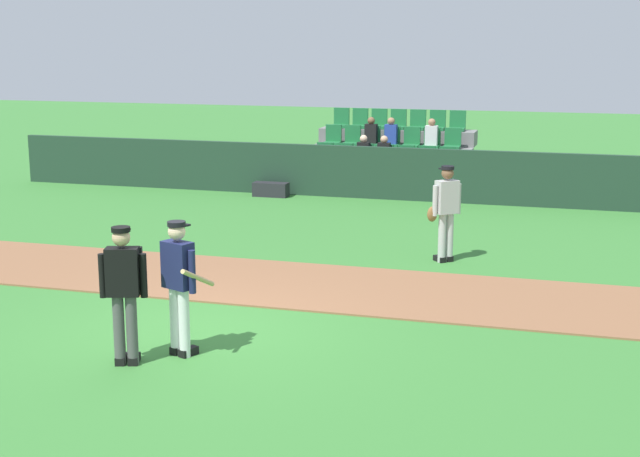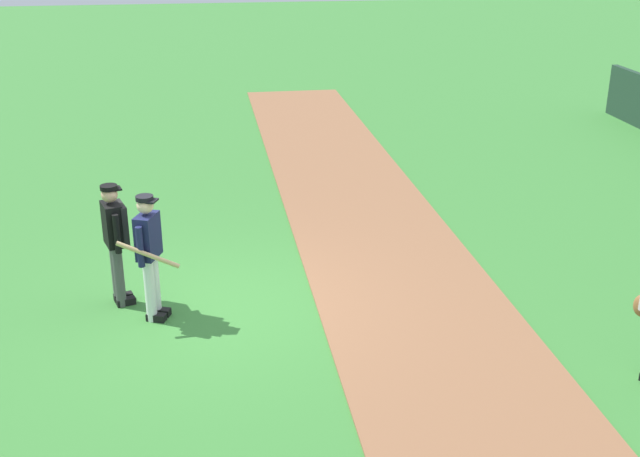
{
  "view_description": "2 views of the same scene",
  "coord_description": "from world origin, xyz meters",
  "px_view_note": "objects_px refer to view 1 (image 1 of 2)",
  "views": [
    {
      "loc": [
        4.95,
        -10.83,
        4.0
      ],
      "look_at": [
        1.28,
        1.67,
        1.22
      ],
      "focal_mm": 50.27,
      "sensor_mm": 36.0,
      "label": 1
    },
    {
      "loc": [
        9.97,
        -0.09,
        5.15
      ],
      "look_at": [
        0.47,
        1.37,
        1.3
      ],
      "focal_mm": 44.45,
      "sensor_mm": 36.0,
      "label": 2
    }
  ],
  "objects_px": {
    "equipment_bag": "(271,189)",
    "batter_navy_jersey": "(179,283)",
    "runner_grey_jersey": "(446,210)",
    "umpire_home_plate": "(124,287)"
  },
  "relations": [
    {
      "from": "equipment_bag",
      "to": "batter_navy_jersey",
      "type": "bearing_deg",
      "value": -76.18
    },
    {
      "from": "equipment_bag",
      "to": "runner_grey_jersey",
      "type": "bearing_deg",
      "value": -46.45
    },
    {
      "from": "batter_navy_jersey",
      "to": "equipment_bag",
      "type": "xyz_separation_m",
      "value": [
        -2.81,
        11.44,
        -0.79
      ]
    },
    {
      "from": "umpire_home_plate",
      "to": "runner_grey_jersey",
      "type": "xyz_separation_m",
      "value": [
        3.02,
        6.33,
        -0.04
      ]
    },
    {
      "from": "batter_navy_jersey",
      "to": "equipment_bag",
      "type": "relative_size",
      "value": 1.96
    },
    {
      "from": "batter_navy_jersey",
      "to": "runner_grey_jersey",
      "type": "xyz_separation_m",
      "value": [
        2.5,
        5.85,
        -0.01
      ]
    },
    {
      "from": "batter_navy_jersey",
      "to": "equipment_bag",
      "type": "bearing_deg",
      "value": 103.82
    },
    {
      "from": "umpire_home_plate",
      "to": "runner_grey_jersey",
      "type": "relative_size",
      "value": 1.0
    },
    {
      "from": "runner_grey_jersey",
      "to": "equipment_bag",
      "type": "distance_m",
      "value": 7.76
    },
    {
      "from": "umpire_home_plate",
      "to": "equipment_bag",
      "type": "relative_size",
      "value": 1.96
    }
  ]
}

